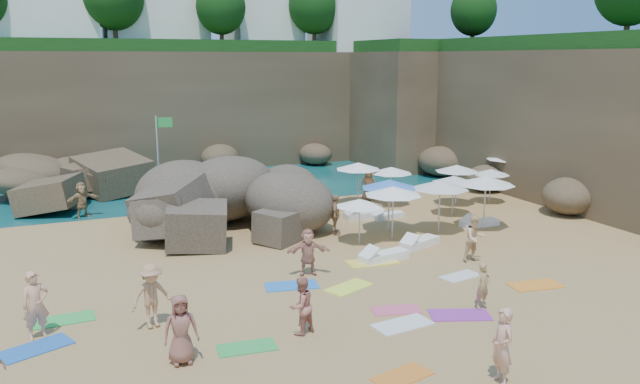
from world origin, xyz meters
name	(u,v)px	position (x,y,z in m)	size (l,w,h in m)	color
ground	(302,263)	(0.00, 0.00, 0.00)	(120.00, 120.00, 0.00)	tan
seawater	(168,153)	(0.00, 30.00, 0.00)	(120.00, 120.00, 0.00)	#0C4751
cliff_back	(204,108)	(2.00, 25.00, 4.00)	(44.00, 8.00, 8.00)	brown
cliff_right	(550,120)	(19.00, 8.00, 4.00)	(8.00, 30.00, 8.00)	brown
cliff_corner	(415,106)	(17.00, 20.00, 4.00)	(10.00, 12.00, 8.00)	brown
rock_promontory	(6,201)	(-11.00, 16.00, 0.00)	(12.00, 7.00, 2.00)	brown
clifftop_buildings	(211,7)	(2.96, 25.79, 11.24)	(28.48, 9.48, 7.00)	white
clifftop_trees	(261,0)	(4.78, 19.52, 11.26)	(35.60, 23.82, 4.40)	#11380F
rock_outcrop	(237,230)	(-1.01, 5.57, 0.00)	(7.56, 5.67, 3.02)	brown
flag_pole	(160,146)	(-3.08, 13.09, 2.93)	(0.89, 0.23, 4.59)	silver
parasol_0	(391,170)	(7.65, 6.89, 1.91)	(2.20, 2.20, 2.08)	silver
parasol_1	(358,166)	(6.22, 7.84, 2.07)	(2.38, 2.38, 2.25)	silver
parasol_2	(491,172)	(12.84, 5.38, 1.70)	(1.96, 1.96, 1.85)	silver
parasol_3	(457,168)	(10.89, 5.69, 1.98)	(2.28, 2.28, 2.16)	silver
parasol_4	(507,157)	(15.70, 7.68, 2.01)	(2.32, 2.32, 2.19)	silver
parasol_5	(360,203)	(3.14, 1.47, 1.75)	(2.02, 2.02, 1.91)	silver
parasol_7	(454,179)	(9.46, 3.91, 1.82)	(2.10, 2.10, 1.99)	silver
parasol_8	(486,180)	(9.32, 1.29, 2.25)	(2.60, 2.60, 2.46)	silver
parasol_9	(393,191)	(4.71, 1.48, 2.12)	(2.45, 2.45, 2.32)	silver
parasol_10	(389,184)	(5.14, 2.59, 2.18)	(2.52, 2.52, 2.38)	silver
parasol_11	(440,185)	(7.11, 1.57, 2.18)	(2.52, 2.52, 2.38)	silver
lounger_0	(284,214)	(1.78, 6.95, 0.12)	(1.54, 0.51, 0.24)	white
lounger_1	(388,216)	(6.27, 4.66, 0.13)	(1.68, 0.56, 0.26)	white
lounger_2	(364,215)	(5.22, 5.18, 0.15)	(1.94, 0.65, 0.30)	silver
lounger_3	(420,243)	(5.27, 0.18, 0.15)	(1.92, 0.64, 0.30)	white
lounger_4	(479,223)	(9.47, 1.79, 0.14)	(1.86, 0.62, 0.29)	white
lounger_5	(384,256)	(3.02, -0.87, 0.16)	(2.01, 0.67, 0.31)	white
towel_0	(36,348)	(-9.13, -3.80, 0.02)	(1.80, 0.90, 0.03)	#2261B5
towel_2	(402,376)	(-0.86, -8.92, 0.01)	(1.50, 0.75, 0.03)	orange
towel_3	(247,347)	(-3.92, -5.95, 0.01)	(1.58, 0.79, 0.03)	green
towel_4	(349,287)	(0.53, -2.98, 0.01)	(1.66, 0.83, 0.03)	#EFFF43
towel_5	(403,324)	(0.68, -6.30, 0.02)	(1.75, 0.88, 0.03)	silver
towel_6	(460,315)	(2.62, -6.38, 0.02)	(1.81, 0.90, 0.03)	purple
towel_8	(292,286)	(-1.20, -2.08, 0.02)	(1.80, 0.90, 0.03)	blue
towel_9	(396,310)	(1.04, -5.30, 0.01)	(1.50, 0.75, 0.03)	#D95474
towel_10	(535,285)	(6.48, -5.29, 0.02)	(1.79, 0.89, 0.03)	orange
towel_11	(64,320)	(-8.39, -2.10, 0.02)	(1.72, 0.86, 0.03)	green
towel_12	(372,262)	(2.48, -0.94, 0.02)	(1.93, 0.97, 0.03)	yellow
towel_13	(461,276)	(4.67, -3.53, 0.01)	(1.47, 0.74, 0.03)	silver
person_stand_0	(36,305)	(-9.07, -3.09, 0.97)	(0.70, 0.46, 1.93)	tan
person_stand_1	(301,306)	(-2.25, -5.69, 0.83)	(0.81, 0.63, 1.66)	#BB6D5D
person_stand_2	(224,203)	(-1.15, 7.20, 0.89)	(1.14, 0.47, 1.77)	#DF9D7F
person_stand_3	(336,215)	(2.78, 3.10, 0.89)	(1.05, 0.44, 1.79)	#A87F54
person_stand_4	(368,184)	(7.17, 8.51, 0.89)	(0.87, 0.47, 1.78)	tan
person_stand_5	(82,200)	(-7.30, 10.65, 0.87)	(1.62, 0.47, 1.75)	#A48152
person_stand_6	(502,346)	(1.13, -10.10, 0.95)	(0.70, 0.46, 1.91)	#DF9D7E
person_lie_0	(153,319)	(-6.03, -3.66, 0.25)	(1.21, 1.88, 0.50)	tan
person_lie_2	(182,355)	(-5.67, -6.15, 0.24)	(0.88, 1.80, 0.48)	brown
person_lie_3	(308,269)	(-0.27, -1.27, 0.22)	(1.54, 1.67, 0.44)	tan
person_lie_4	(482,303)	(3.55, -6.21, 0.17)	(0.52, 1.44, 0.34)	#A28151
person_lie_5	(474,253)	(6.13, -2.32, 0.33)	(0.86, 1.76, 0.67)	#EEBE87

